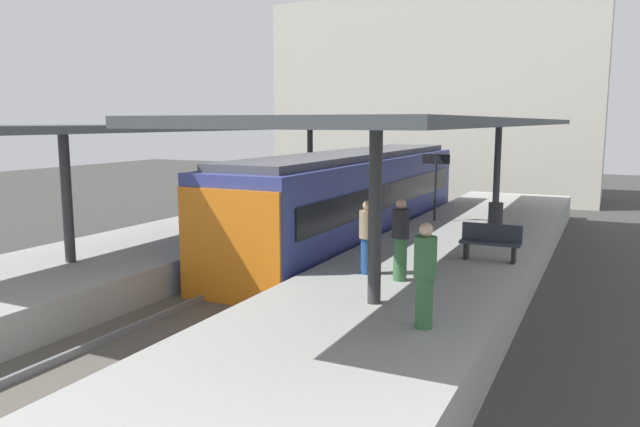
{
  "coord_description": "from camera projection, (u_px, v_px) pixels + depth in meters",
  "views": [
    {
      "loc": [
        7.54,
        -14.95,
        4.26
      ],
      "look_at": [
        0.03,
        0.68,
        1.64
      ],
      "focal_mm": 34.12,
      "sensor_mm": 36.0,
      "label": 1
    }
  ],
  "objects": [
    {
      "name": "canopy_right",
      "position": [
        459.0,
        124.0,
        16.18
      ],
      "size": [
        4.18,
        21.0,
        3.33
      ],
      "color": "#333335",
      "rests_on": "platform_right"
    },
    {
      "name": "litter_bin",
      "position": [
        495.0,
        216.0,
        18.68
      ],
      "size": [
        0.44,
        0.44,
        0.8
      ],
      "primitive_type": "cylinder",
      "color": "#2D2D30",
      "rests_on": "platform_right"
    },
    {
      "name": "rail_far_side",
      "position": [
        332.0,
        267.0,
        16.84
      ],
      "size": [
        0.08,
        28.0,
        0.14
      ],
      "primitive_type": "cube",
      "color": "slate",
      "rests_on": "track_ballast"
    },
    {
      "name": "platform_right",
      "position": [
        442.0,
        271.0,
        15.48
      ],
      "size": [
        4.4,
        28.0,
        1.0
      ],
      "primitive_type": "cube",
      "color": "#9E9E99",
      "rests_on": "ground_plane"
    },
    {
      "name": "commuter_train",
      "position": [
        354.0,
        200.0,
        19.86
      ],
      "size": [
        2.78,
        14.54,
        3.1
      ],
      "color": "#38428C",
      "rests_on": "track_ballast"
    },
    {
      "name": "ground_plane",
      "position": [
        309.0,
        274.0,
        17.18
      ],
      "size": [
        80.0,
        80.0,
        0.0
      ],
      "primitive_type": "plane",
      "color": "#383835"
    },
    {
      "name": "station_building_backdrop",
      "position": [
        436.0,
        100.0,
        34.98
      ],
      "size": [
        18.0,
        6.0,
        11.0
      ],
      "primitive_type": "cube",
      "color": "beige",
      "rests_on": "ground_plane"
    },
    {
      "name": "passenger_mid_platform",
      "position": [
        425.0,
        274.0,
        9.58
      ],
      "size": [
        0.36,
        0.36,
        1.7
      ],
      "color": "#386B3D",
      "rests_on": "platform_right"
    },
    {
      "name": "passenger_near_bench",
      "position": [
        367.0,
        236.0,
        13.05
      ],
      "size": [
        0.36,
        0.36,
        1.6
      ],
      "color": "navy",
      "rests_on": "platform_right"
    },
    {
      "name": "passenger_far_end",
      "position": [
        400.0,
        238.0,
        12.48
      ],
      "size": [
        0.36,
        0.36,
        1.71
      ],
      "color": "#386B3D",
      "rests_on": "platform_right"
    },
    {
      "name": "rail_near_side",
      "position": [
        286.0,
        262.0,
        17.45
      ],
      "size": [
        0.08,
        28.0,
        0.14
      ],
      "primitive_type": "cube",
      "color": "slate",
      "rests_on": "track_ballast"
    },
    {
      "name": "platform_bench",
      "position": [
        491.0,
        241.0,
        14.37
      ],
      "size": [
        1.4,
        0.41,
        0.86
      ],
      "color": "black",
      "rests_on": "platform_right"
    },
    {
      "name": "platform_left",
      "position": [
        199.0,
        245.0,
        18.74
      ],
      "size": [
        4.4,
        28.0,
        1.0
      ],
      "primitive_type": "cube",
      "color": "#9E9E99",
      "rests_on": "ground_plane"
    },
    {
      "name": "track_ballast",
      "position": [
        309.0,
        270.0,
        17.17
      ],
      "size": [
        3.2,
        28.0,
        0.2
      ],
      "primitive_type": "cube",
      "color": "#59544C",
      "rests_on": "ground_plane"
    },
    {
      "name": "platform_sign",
      "position": [
        436.0,
        172.0,
        19.98
      ],
      "size": [
        0.9,
        0.08,
        2.21
      ],
      "color": "#262628",
      "rests_on": "platform_right"
    },
    {
      "name": "canopy_left",
      "position": [
        222.0,
        128.0,
        19.45
      ],
      "size": [
        4.18,
        21.0,
        3.19
      ],
      "color": "#333335",
      "rests_on": "platform_left"
    }
  ]
}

